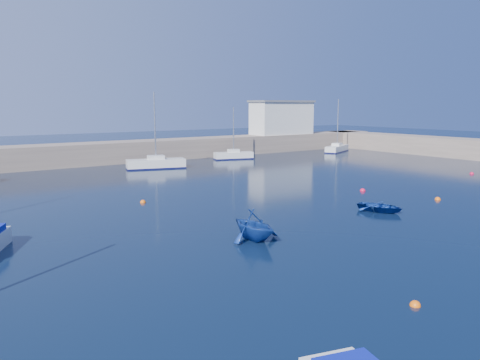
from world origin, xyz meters
TOP-DOWN VIEW (x-y plane):
  - ground at (0.00, 0.00)m, footprint 220.00×220.00m
  - back_wall at (0.00, 46.00)m, footprint 96.00×4.50m
  - right_arm at (44.00, 32.00)m, footprint 4.50×32.00m
  - harbor_office at (30.00, 46.00)m, footprint 10.00×4.00m
  - sailboat_6 at (4.42, 37.80)m, footprint 6.82×3.53m
  - sailboat_7 at (16.96, 40.43)m, footprint 5.40×2.89m
  - sailboat_8 at (35.64, 39.34)m, footprint 6.32×4.10m
  - dinghy_center at (7.51, 8.92)m, footprint 2.98×3.56m
  - dinghy_left at (-3.64, 8.43)m, footprint 2.85×3.26m
  - buoy_0 at (-3.87, -1.64)m, footprint 0.40×0.40m
  - buoy_1 at (12.57, 14.71)m, footprint 0.47×0.47m
  - buoy_2 at (14.39, 8.94)m, footprint 0.44×0.44m
  - buoy_3 at (-4.53, 20.96)m, footprint 0.44×0.44m
  - buoy_4 at (29.71, 14.67)m, footprint 0.44×0.44m

SIDE VIEW (x-z plane):
  - ground at x=0.00m, z-range 0.00..0.00m
  - buoy_0 at x=-3.87m, z-range -0.20..0.20m
  - buoy_1 at x=12.57m, z-range -0.23..0.23m
  - buoy_2 at x=14.39m, z-range -0.22..0.22m
  - buoy_3 at x=-4.53m, z-range -0.22..0.22m
  - buoy_4 at x=29.71m, z-range -0.22..0.22m
  - dinghy_center at x=7.51m, z-range 0.00..0.63m
  - sailboat_7 at x=16.96m, z-range -2.93..4.00m
  - sailboat_8 at x=35.64m, z-range -3.48..4.57m
  - sailboat_6 at x=4.42m, z-range -3.72..4.92m
  - dinghy_left at x=-3.64m, z-range 0.00..1.65m
  - back_wall at x=0.00m, z-range 0.00..2.60m
  - right_arm at x=44.00m, z-range 0.00..2.60m
  - harbor_office at x=30.00m, z-range 2.60..7.60m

